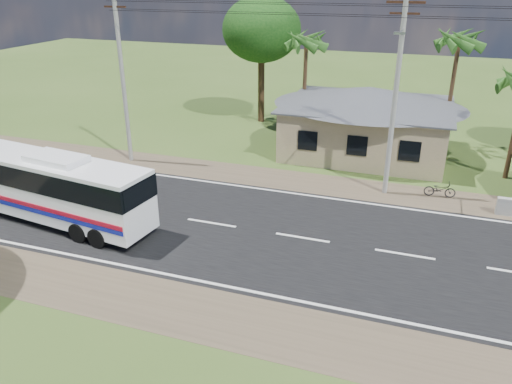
# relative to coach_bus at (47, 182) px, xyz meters

# --- Properties ---
(ground) EXTENTS (120.00, 120.00, 0.00)m
(ground) POSITION_rel_coach_bus_xyz_m (11.98, 2.17, -1.98)
(ground) COLOR #354E1C
(ground) RESTS_ON ground
(road) EXTENTS (120.00, 16.00, 0.03)m
(road) POSITION_rel_coach_bus_xyz_m (11.98, 2.17, -1.97)
(road) COLOR black
(road) RESTS_ON ground
(house) EXTENTS (12.40, 10.00, 5.00)m
(house) POSITION_rel_coach_bus_xyz_m (12.98, 15.17, 0.66)
(house) COLOR tan
(house) RESTS_ON ground
(utility_poles) EXTENTS (32.80, 2.22, 11.00)m
(utility_poles) POSITION_rel_coach_bus_xyz_m (14.65, 8.66, 3.78)
(utility_poles) COLOR #9E9E99
(utility_poles) RESTS_ON ground
(palm_mid) EXTENTS (2.80, 2.80, 8.20)m
(palm_mid) POSITION_rel_coach_bus_xyz_m (17.98, 17.67, 5.17)
(palm_mid) COLOR #47301E
(palm_mid) RESTS_ON ground
(palm_far) EXTENTS (2.80, 2.80, 7.70)m
(palm_far) POSITION_rel_coach_bus_xyz_m (7.98, 18.17, 4.69)
(palm_far) COLOR #47301E
(palm_far) RESTS_ON ground
(tree_behind_house) EXTENTS (6.00, 6.00, 9.61)m
(tree_behind_house) POSITION_rel_coach_bus_xyz_m (3.98, 20.17, 5.13)
(tree_behind_house) COLOR #47301E
(tree_behind_house) RESTS_ON ground
(coach_bus) EXTENTS (11.38, 3.76, 3.47)m
(coach_bus) POSITION_rel_coach_bus_xyz_m (0.00, 0.00, 0.00)
(coach_bus) COLOR white
(coach_bus) RESTS_ON ground
(motorcycle) EXTENTS (1.67, 0.69, 0.86)m
(motorcycle) POSITION_rel_coach_bus_xyz_m (17.81, 9.06, -1.56)
(motorcycle) COLOR black
(motorcycle) RESTS_ON ground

